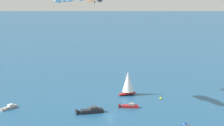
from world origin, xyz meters
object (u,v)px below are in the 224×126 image
Objects in this scene: motorboat_near_centre at (128,106)px; motorboat_far_port at (8,108)px; sailboat_trailing at (128,83)px; motorboat_offshore at (88,111)px; marker_buoy at (161,98)px.

motorboat_far_port is at bearing -10.67° from motorboat_near_centre.
motorboat_far_port is 55.04m from sailboat_trailing.
motorboat_near_centre is 17.50m from motorboat_offshore.
motorboat_far_port is 0.57× the size of sailboat_trailing.
marker_buoy is at bearing 140.38° from sailboat_trailing.
motorboat_offshore is 0.89× the size of sailboat_trailing.
motorboat_near_centre is at bearing 74.02° from sailboat_trailing.
sailboat_trailing is 17.07m from marker_buoy.
motorboat_near_centre is 4.03× the size of marker_buoy.
motorboat_far_port is 33.81m from motorboat_offshore.
motorboat_offshore is at bearing 11.76° from motorboat_near_centre.
marker_buoy reaches higher than motorboat_far_port.
sailboat_trailing reaches higher than motorboat_near_centre.
motorboat_far_port is at bearing 10.39° from sailboat_trailing.
sailboat_trailing reaches higher than motorboat_far_port.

